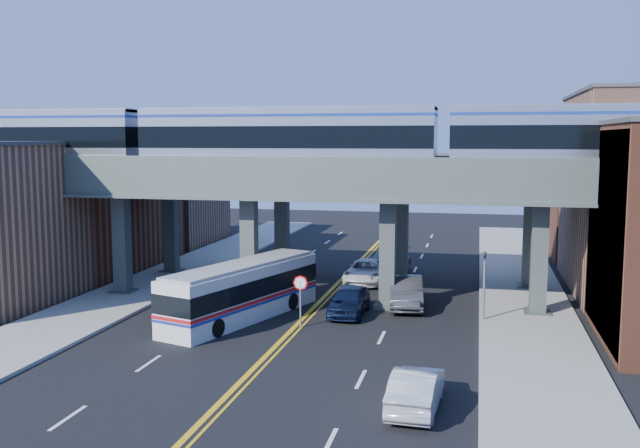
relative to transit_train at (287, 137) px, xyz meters
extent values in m
plane|color=black|center=(1.71, -8.00, -9.41)|extent=(120.00, 120.00, 0.00)
cube|color=gray|center=(-9.79, 2.00, -9.33)|extent=(5.00, 70.00, 0.16)
cube|color=gray|center=(13.21, 2.00, -9.33)|extent=(5.00, 70.00, 0.16)
cube|color=brown|center=(-16.79, 8.00, -3.91)|extent=(8.00, 14.00, 11.00)
cube|color=#885B46|center=(-16.79, 21.00, -5.41)|extent=(8.00, 10.00, 8.00)
cube|color=brown|center=(20.21, 21.00, -4.91)|extent=(8.00, 10.00, 9.00)
cube|color=teal|center=(16.26, -4.00, -4.66)|extent=(0.10, 9.50, 9.50)
cube|color=#394342|center=(-10.29, 0.00, -6.41)|extent=(0.85, 0.85, 6.00)
cube|color=#394342|center=(-2.29, 0.00, -6.41)|extent=(0.85, 0.85, 6.00)
cube|color=#394342|center=(5.71, 0.00, -6.41)|extent=(0.85, 0.85, 6.00)
cube|color=#394342|center=(13.71, 0.00, -6.41)|extent=(0.85, 0.85, 6.00)
cube|color=#454E4B|center=(1.71, 0.00, -2.71)|extent=(52.00, 3.60, 1.40)
cube|color=#394342|center=(-10.29, 7.00, -6.41)|extent=(0.85, 0.85, 6.00)
cube|color=#394342|center=(-2.29, 7.00, -6.41)|extent=(0.85, 0.85, 6.00)
cube|color=#394342|center=(5.71, 7.00, -6.41)|extent=(0.85, 0.85, 6.00)
cube|color=#394342|center=(13.71, 7.00, -6.41)|extent=(0.85, 0.85, 6.00)
cube|color=#454E4B|center=(1.71, 7.00, -2.71)|extent=(52.00, 3.60, 1.40)
cube|color=black|center=(-11.96, 0.00, -1.88)|extent=(2.38, 2.38, 0.27)
cube|color=#A0A2A9|center=(-17.22, 0.00, -0.02)|extent=(16.42, 3.13, 3.46)
cube|color=black|center=(-17.22, 0.00, 0.13)|extent=(16.44, 3.19, 1.19)
cube|color=black|center=(-5.25, 0.00, -1.88)|extent=(2.38, 2.38, 0.27)
cube|color=black|center=(5.25, 0.00, -1.88)|extent=(2.38, 2.38, 0.27)
cube|color=#A0A2A9|center=(0.00, 0.00, -0.02)|extent=(16.42, 3.13, 3.46)
cube|color=black|center=(0.00, 0.00, 0.13)|extent=(16.44, 3.19, 1.19)
cube|color=black|center=(11.96, 0.00, -1.88)|extent=(2.38, 2.38, 0.27)
cube|color=#A0A2A9|center=(17.22, 0.00, -0.02)|extent=(16.42, 3.13, 3.46)
cube|color=black|center=(17.22, 0.00, 0.13)|extent=(16.44, 3.19, 1.19)
cylinder|color=slate|center=(2.01, -5.00, -8.26)|extent=(0.09, 0.09, 2.30)
cylinder|color=red|center=(2.01, -5.00, -7.16)|extent=(0.76, 0.04, 0.76)
cylinder|color=slate|center=(10.91, -2.00, -7.81)|extent=(0.12, 0.12, 3.20)
imported|color=black|center=(10.91, -2.00, -5.76)|extent=(0.15, 0.18, 0.90)
cube|color=silver|center=(-1.36, -4.00, -8.02)|extent=(5.62, 10.98, 2.79)
cube|color=black|center=(-1.36, -4.00, -7.66)|extent=(5.69, 11.03, 0.94)
cube|color=#B21419|center=(-1.36, -4.00, -8.29)|extent=(5.68, 11.03, 0.16)
cylinder|color=black|center=(-2.45, -7.28, -8.96)|extent=(2.60, 1.62, 0.90)
cylinder|color=black|center=(-0.41, -1.13, -8.96)|extent=(2.60, 1.62, 0.90)
imported|color=black|center=(3.93, -1.97, -8.65)|extent=(1.86, 4.51, 1.53)
imported|color=#323335|center=(6.71, 0.42, -8.57)|extent=(2.37, 5.28, 1.68)
imported|color=white|center=(3.51, 6.66, -8.68)|extent=(2.53, 5.35, 1.48)
imported|color=#9C9CA0|center=(4.55, 9.83, -8.55)|extent=(2.90, 6.13, 1.73)
imported|color=#B5B4BA|center=(8.58, -14.60, -8.68)|extent=(1.78, 4.52, 1.47)
camera|label=1|loc=(10.52, -38.61, -0.05)|focal=40.00mm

